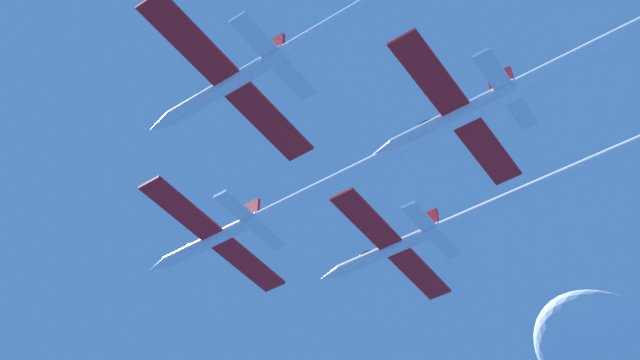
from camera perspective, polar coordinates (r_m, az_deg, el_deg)
The scene contains 5 objects.
jet_lead at distance 69.47m, azimuth 0.11°, elevation -0.46°, with size 17.79×47.81×2.95m.
jet_left_wing at distance 57.14m, azimuth 3.29°, elevation 12.15°, with size 17.79×48.45×2.95m.
jet_right_wing at distance 72.80m, azimuth 13.55°, elevation -0.99°, with size 17.79×49.54×2.95m.
jet_slot at distance 63.64m, azimuth 16.88°, elevation 8.01°, with size 17.79×41.56×2.95m.
cloud_puffy at distance 92.86m, azimuth 19.47°, elevation -11.60°, with size 23.83×13.11×8.34m, color white.
Camera 1 is at (-40.49, -40.22, -48.48)m, focal length 45.90 mm.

